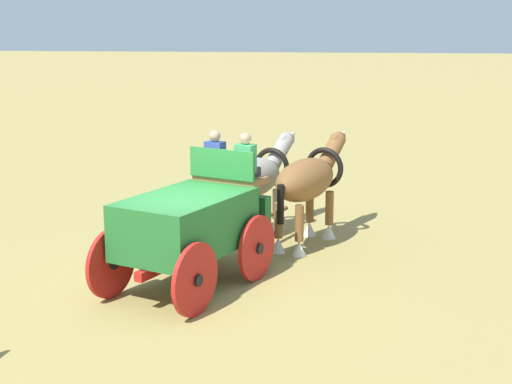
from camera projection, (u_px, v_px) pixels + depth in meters
name	position (u px, v px, depth m)	size (l,w,h in m)	color
ground_plane	(187.00, 288.00, 13.64)	(220.00, 220.00, 0.00)	#9E8C4C
show_wagon	(191.00, 223.00, 13.53)	(5.45, 2.91, 2.65)	#236B2D
draft_horse_near	(255.00, 179.00, 16.75)	(2.99, 1.62, 2.14)	#9E998E
draft_horse_off	(308.00, 181.00, 16.10)	(3.04, 1.65, 2.24)	brown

